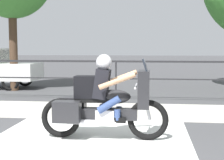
% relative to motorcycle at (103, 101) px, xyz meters
% --- Properties ---
extents(ground_plane, '(120.00, 120.00, 0.00)m').
position_rel_motorcycle_xyz_m(ground_plane, '(-0.24, -0.61, -0.71)').
color(ground_plane, '#424244').
extents(sidewalk_band, '(44.00, 2.40, 0.01)m').
position_rel_motorcycle_xyz_m(sidewalk_band, '(-0.24, 2.79, -0.70)').
color(sidewalk_band, '#B7B2A8').
rests_on(sidewalk_band, ground).
extents(crosswalk_band, '(3.65, 6.00, 0.01)m').
position_rel_motorcycle_xyz_m(crosswalk_band, '(-0.23, -0.81, -0.70)').
color(crosswalk_band, silver).
rests_on(crosswalk_band, ground).
extents(fence_railing, '(36.00, 0.05, 1.27)m').
position_rel_motorcycle_xyz_m(fence_railing, '(-0.24, 4.50, 0.29)').
color(fence_railing, '#232326').
rests_on(fence_railing, ground).
extents(motorcycle, '(2.36, 0.76, 1.56)m').
position_rel_motorcycle_xyz_m(motorcycle, '(0.00, 0.00, 0.00)').
color(motorcycle, black).
rests_on(motorcycle, ground).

